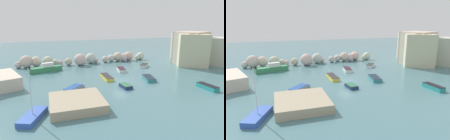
% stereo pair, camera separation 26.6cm
% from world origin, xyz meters
% --- Properties ---
extents(cove_water, '(160.00, 160.00, 0.00)m').
position_xyz_m(cove_water, '(0.00, 0.00, 0.00)').
color(cove_water, slate).
rests_on(cove_water, ground).
extents(cliff_headland_right, '(20.46, 20.68, 7.75)m').
position_xyz_m(cliff_headland_right, '(25.04, 8.82, 3.29)').
color(cliff_headland_right, beige).
rests_on(cliff_headland_right, ground).
extents(rock_breakwater, '(32.21, 4.96, 2.76)m').
position_xyz_m(rock_breakwater, '(-2.99, 16.50, 1.14)').
color(rock_breakwater, beige).
rests_on(rock_breakwater, ground).
extents(stone_dock, '(6.59, 6.74, 1.07)m').
position_xyz_m(stone_dock, '(-9.04, -8.12, 0.54)').
color(stone_dock, tan).
rests_on(stone_dock, ground).
extents(moored_boat_0, '(3.19, 4.50, 5.61)m').
position_xyz_m(moored_boat_0, '(-14.00, -9.78, 0.34)').
color(moored_boat_0, '#3459B8').
rests_on(moored_boat_0, cove_water).
extents(moored_boat_1, '(3.87, 3.94, 0.62)m').
position_xyz_m(moored_boat_1, '(-8.54, -2.25, 0.30)').
color(moored_boat_1, gray).
rests_on(moored_boat_1, cove_water).
extents(moored_boat_2, '(1.46, 4.38, 0.59)m').
position_xyz_m(moored_boat_2, '(-1.75, 2.17, 0.29)').
color(moored_boat_2, yellow).
rests_on(moored_boat_2, cove_water).
extents(moored_boat_3, '(6.79, 3.21, 1.81)m').
position_xyz_m(moored_boat_3, '(-12.01, 11.44, 0.64)').
color(moored_boat_3, '#378655').
rests_on(moored_boat_3, cove_water).
extents(moored_boat_4, '(1.34, 3.50, 0.68)m').
position_xyz_m(moored_boat_4, '(11.08, -8.50, 0.34)').
color(moored_boat_4, teal).
rests_on(moored_boat_4, cove_water).
extents(moored_boat_5, '(1.48, 2.45, 0.49)m').
position_xyz_m(moored_boat_5, '(-0.55, -3.68, 0.26)').
color(moored_boat_5, navy).
rests_on(moored_boat_5, cove_water).
extents(moored_boat_6, '(2.44, 4.19, 0.56)m').
position_xyz_m(moored_boat_6, '(5.11, -1.04, 0.28)').
color(moored_boat_6, teal).
rests_on(moored_boat_6, cove_water).
extents(moored_boat_7, '(2.99, 3.15, 0.66)m').
position_xyz_m(moored_boat_7, '(9.35, 8.40, 0.33)').
color(moored_boat_7, white).
rests_on(moored_boat_7, cove_water).
extents(moored_boat_8, '(2.01, 3.63, 0.62)m').
position_xyz_m(moored_boat_8, '(2.94, 6.61, 0.31)').
color(moored_boat_8, white).
rests_on(moored_boat_8, cove_water).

